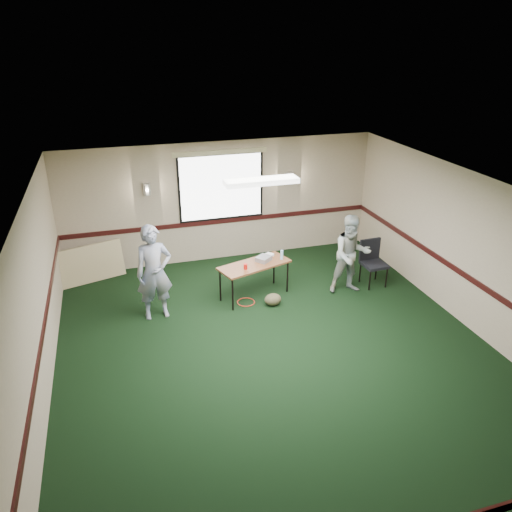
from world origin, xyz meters
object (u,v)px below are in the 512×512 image
object	(u,v)px
projector	(264,259)
person_right	(351,255)
conference_chair	(372,259)
person_left	(154,273)
folding_table	(254,266)

from	to	relation	value
projector	person_right	distance (m)	1.73
conference_chair	person_right	xyz separation A→B (m)	(-0.60, -0.21, 0.26)
conference_chair	projector	bearing A→B (deg)	171.98
person_left	person_right	size ratio (longest dim) A/B	1.10
folding_table	projector	size ratio (longest dim) A/B	5.51
projector	person_right	bearing A→B (deg)	-53.23
person_left	person_right	xyz separation A→B (m)	(3.81, -0.14, -0.08)
projector	conference_chair	world-z (taller)	conference_chair
folding_table	person_left	bearing A→B (deg)	168.05
conference_chair	person_right	world-z (taller)	person_right
person_right	person_left	bearing A→B (deg)	-175.53
projector	conference_chair	xyz separation A→B (m)	(2.28, -0.22, -0.20)
conference_chair	person_right	bearing A→B (deg)	-163.33
folding_table	person_right	bearing A→B (deg)	-28.52
folding_table	conference_chair	world-z (taller)	conference_chair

